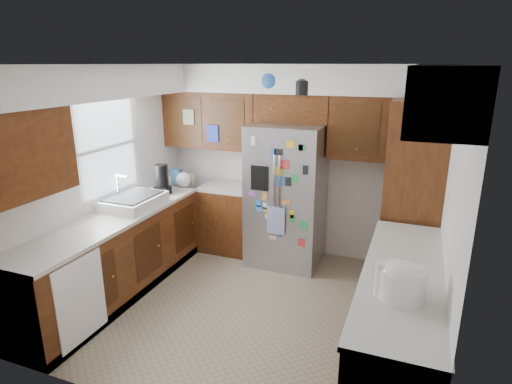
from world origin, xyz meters
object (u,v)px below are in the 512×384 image
Objects in this scene: pantry at (413,196)px; fridge at (286,196)px; rice_cooker at (403,280)px; paper_towel at (383,279)px.

fridge is (-1.50, 0.05, -0.17)m from pantry.
pantry reaches higher than rice_cooker.
rice_cooker is at bearing -90.01° from pantry.
paper_towel is (-0.13, 0.00, -0.02)m from rice_cooker.
pantry reaches higher than paper_towel.
fridge is at bearing 122.97° from paper_towel.
fridge reaches higher than paper_towel.
rice_cooker is 1.31× the size of paper_towel.
paper_towel is at bearing -57.03° from fridge.
pantry is at bearing 86.24° from paper_towel.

